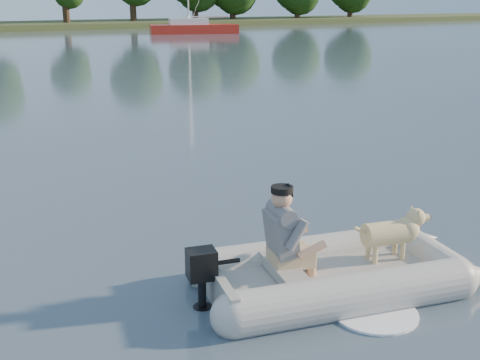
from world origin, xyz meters
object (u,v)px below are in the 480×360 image
sailboat (193,28)px  dinghy (340,240)px  dog (386,237)px  man (283,230)px

sailboat → dinghy: bearing=-96.2°
dog → sailboat: size_ratio=0.08×
dinghy → man: 0.69m
dinghy → man: (-0.65, 0.17, 0.18)m
dinghy → sailboat: size_ratio=0.42×
dinghy → dog: size_ratio=5.06×
dinghy → sailboat: sailboat is taller
man → sailboat: bearing=77.3°
man → sailboat: (19.49, 45.50, -0.27)m
man → dog: bearing=0.0°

